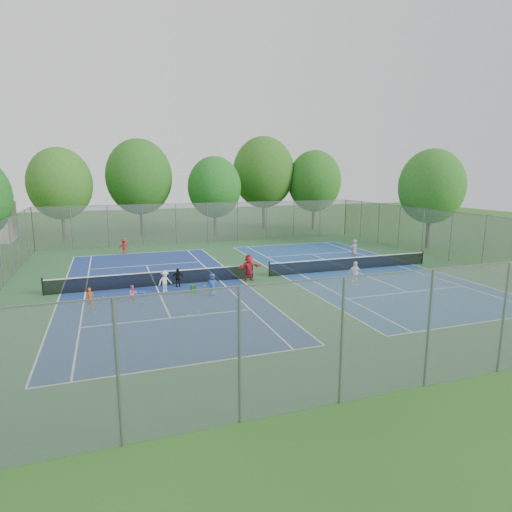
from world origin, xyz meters
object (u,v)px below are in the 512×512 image
Objects in this scene: net_right at (351,264)px; ball_crate at (142,294)px; instructor at (354,251)px; net_left at (156,279)px; ball_hopper at (193,289)px.

net_right is 15.15m from ball_crate.
net_right is 2.95m from instructor.
net_left is 40.89× the size of ball_crate.
net_left is 2.34m from ball_crate.
ball_hopper is at bearing -168.51° from net_right.
instructor is (1.70, 2.36, 0.46)m from net_right.
net_right is 7.04× the size of instructor.
net_right is 24.17× the size of ball_hopper.
ball_crate is at bearing -172.07° from net_right.
instructor reaches higher than ball_hopper.
ball_hopper is 14.65m from instructor.
net_right is at bearing 48.67° from instructor.
net_right is (14.00, 0.00, 0.00)m from net_left.
net_left is 1.00× the size of net_right.
net_right reaches higher than ball_hopper.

